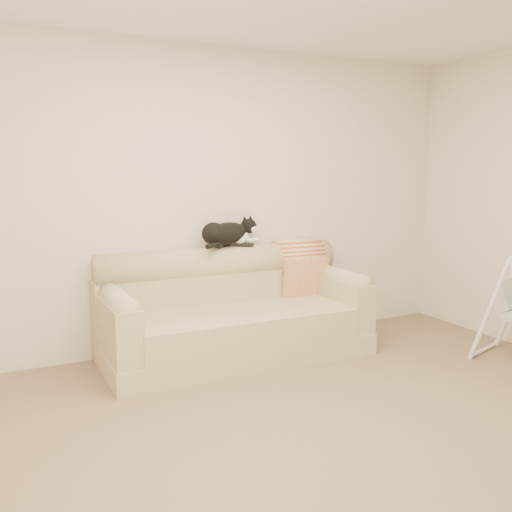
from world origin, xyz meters
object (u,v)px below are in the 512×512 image
at_px(sofa, 233,315).
at_px(tuxedo_cat, 228,233).
at_px(remote_a, 223,245).
at_px(remote_b, 244,245).

xyz_separation_m(sofa, tuxedo_cat, (0.06, 0.23, 0.67)).
relative_size(sofa, remote_a, 12.48).
height_order(sofa, remote_b, remote_b).
bearing_deg(sofa, tuxedo_cat, 75.14).
relative_size(remote_b, tuxedo_cat, 0.29).
bearing_deg(remote_a, sofa, -94.70).
bearing_deg(tuxedo_cat, remote_b, -4.06).
bearing_deg(remote_a, tuxedo_cat, -24.55).
relative_size(remote_a, remote_b, 1.00).
distance_m(remote_b, tuxedo_cat, 0.18).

